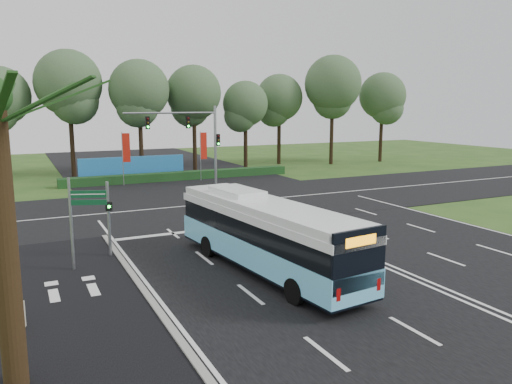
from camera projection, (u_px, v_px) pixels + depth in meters
ground at (324, 242)px, 25.85m from camera, size 120.00×120.00×0.00m
road_main at (324, 242)px, 25.85m from camera, size 20.00×120.00×0.04m
road_cross at (233, 202)px, 36.49m from camera, size 120.00×14.00×0.05m
bike_path at (77, 303)px, 17.81m from camera, size 5.00×18.00×0.06m
kerb_strip at (144, 291)px, 18.84m from camera, size 0.25×18.00×0.12m
city_bus at (265, 234)px, 20.99m from camera, size 3.58×11.52×3.25m
pedestrian_signal at (109, 216)px, 23.04m from camera, size 0.29×0.42×3.55m
street_sign at (79, 213)px, 20.99m from camera, size 1.49×0.62×4.03m
utility_cabinet at (14, 317)px, 15.55m from camera, size 0.66×0.61×0.91m
banner_flag_left at (125, 151)px, 43.65m from camera, size 0.69×0.18×4.75m
banner_flag_mid at (203, 149)px, 46.62m from camera, size 0.69×0.10×4.65m
traffic_light_gantry at (196, 133)px, 43.32m from camera, size 8.41×0.28×7.00m
hedge at (181, 176)px, 47.50m from camera, size 22.00×1.20×0.80m
blue_hoarding at (133, 168)px, 47.88m from camera, size 10.00×0.30×2.20m
eucalyptus_row at (197, 92)px, 53.34m from camera, size 54.41×9.24×12.94m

